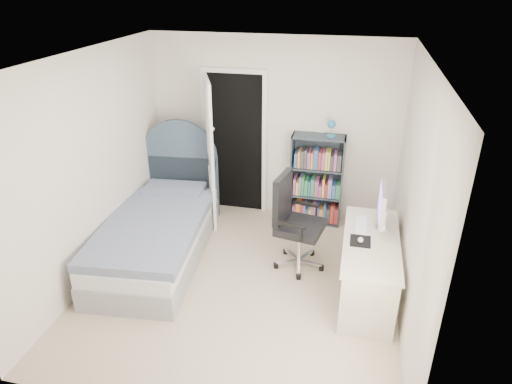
% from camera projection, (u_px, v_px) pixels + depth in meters
% --- Properties ---
extents(room_shell, '(3.50, 3.70, 2.60)m').
position_uv_depth(room_shell, '(241.00, 183.00, 4.66)').
color(room_shell, tan).
rests_on(room_shell, ground).
extents(door, '(0.92, 0.78, 2.06)m').
position_uv_depth(door, '(219.00, 147.00, 6.24)').
color(door, black).
rests_on(door, ground).
extents(bed, '(1.28, 2.40, 1.42)m').
position_uv_depth(bed, '(159.00, 230.00, 5.63)').
color(bed, gray).
rests_on(bed, ground).
extents(nightstand, '(0.39, 0.39, 0.58)m').
position_uv_depth(nightstand, '(179.00, 187.00, 6.63)').
color(nightstand, tan).
rests_on(nightstand, ground).
extents(floor_lamp, '(0.20, 0.20, 1.37)m').
position_uv_depth(floor_lamp, '(212.00, 181.00, 6.39)').
color(floor_lamp, silver).
rests_on(floor_lamp, ground).
extents(bookcase, '(0.71, 0.30, 1.50)m').
position_uv_depth(bookcase, '(317.00, 183.00, 6.26)').
color(bookcase, '#343E47').
rests_on(bookcase, ground).
extents(desk, '(0.57, 1.43, 1.18)m').
position_uv_depth(desk, '(369.00, 265.00, 4.86)').
color(desk, beige).
rests_on(desk, ground).
extents(office_chair, '(0.62, 0.64, 1.15)m').
position_uv_depth(office_chair, '(293.00, 218.00, 5.28)').
color(office_chair, silver).
rests_on(office_chair, ground).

